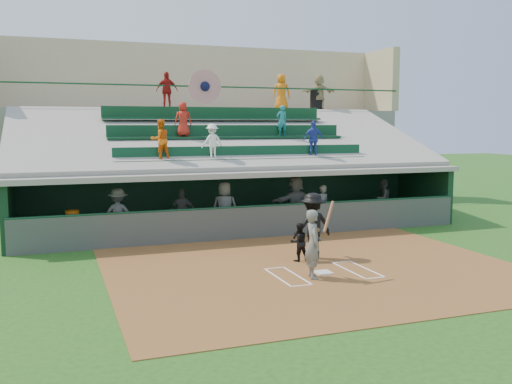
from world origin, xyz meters
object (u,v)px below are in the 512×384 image
object	(u,v)px
batter_at_plate	(313,244)
white_table	(74,234)
water_cooler	(72,217)
home_plate	(323,272)
trash_bin	(317,100)
catcher	(299,242)

from	to	relation	value
batter_at_plate	white_table	xyz separation A→B (m)	(-5.57, 6.28, -0.53)
water_cooler	white_table	bearing A→B (deg)	52.93
white_table	home_plate	bearing A→B (deg)	-59.52
home_plate	batter_at_plate	world-z (taller)	batter_at_plate
trash_bin	catcher	bearing A→B (deg)	-117.98
batter_at_plate	trash_bin	bearing A→B (deg)	63.98
home_plate	white_table	world-z (taller)	white_table
batter_at_plate	trash_bin	xyz separation A→B (m)	(6.21, 12.73, 4.19)
batter_at_plate	white_table	distance (m)	8.41
catcher	water_cooler	size ratio (longest dim) A/B	2.50
batter_at_plate	home_plate	bearing A→B (deg)	37.04
home_plate	catcher	size ratio (longest dim) A/B	0.39
white_table	catcher	bearing A→B (deg)	-52.04
water_cooler	batter_at_plate	bearing A→B (deg)	-48.22
home_plate	white_table	bearing A→B (deg)	135.48
catcher	water_cooler	distance (m)	7.49
white_table	water_cooler	size ratio (longest dim) A/B	1.77
home_plate	batter_at_plate	size ratio (longest dim) A/B	0.22
catcher	water_cooler	xyz separation A→B (m)	(-5.98, 4.48, 0.37)
home_plate	water_cooler	world-z (taller)	water_cooler
catcher	white_table	size ratio (longest dim) A/B	1.42
white_table	trash_bin	size ratio (longest dim) A/B	0.79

